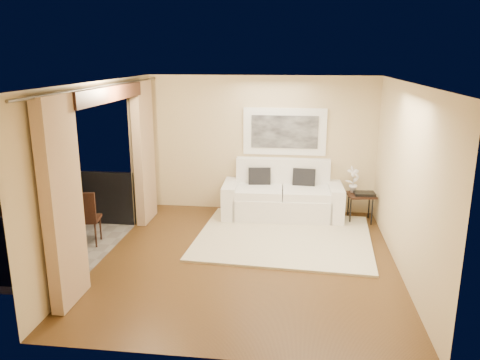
% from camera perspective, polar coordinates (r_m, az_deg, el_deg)
% --- Properties ---
extents(floor, '(5.00, 5.00, 0.00)m').
position_cam_1_polar(floor, '(7.37, 0.95, -9.62)').
color(floor, '#503417').
rests_on(floor, ground).
extents(room_shell, '(5.00, 6.40, 5.00)m').
position_cam_1_polar(room_shell, '(7.27, -16.17, 10.07)').
color(room_shell, white).
rests_on(room_shell, ground).
extents(balcony, '(1.81, 2.60, 1.17)m').
position_cam_1_polar(balcony, '(8.30, -22.53, -6.61)').
color(balcony, '#605B56').
rests_on(balcony, ground).
extents(curtains, '(0.16, 4.80, 2.64)m').
position_cam_1_polar(curtains, '(7.44, -15.38, 0.97)').
color(curtains, tan).
rests_on(curtains, ground).
extents(artwork, '(1.62, 0.07, 0.92)m').
position_cam_1_polar(artwork, '(9.25, 5.46, 5.89)').
color(artwork, white).
rests_on(artwork, room_shell).
extents(rug, '(3.09, 2.74, 0.04)m').
position_cam_1_polar(rug, '(8.21, 5.36, -6.91)').
color(rug, beige).
rests_on(rug, floor).
extents(sofa, '(2.31, 1.06, 1.10)m').
position_cam_1_polar(sofa, '(9.17, 5.18, -2.09)').
color(sofa, white).
rests_on(sofa, floor).
extents(side_table, '(0.57, 0.57, 0.54)m').
position_cam_1_polar(side_table, '(9.13, 14.50, -2.02)').
color(side_table, black).
rests_on(side_table, floor).
extents(tray, '(0.40, 0.30, 0.05)m').
position_cam_1_polar(tray, '(9.07, 14.94, -1.61)').
color(tray, black).
rests_on(tray, side_table).
extents(orchid, '(0.32, 0.29, 0.50)m').
position_cam_1_polar(orchid, '(9.12, 13.63, 0.05)').
color(orchid, white).
rests_on(orchid, side_table).
extents(bistro_table, '(0.73, 0.73, 0.80)m').
position_cam_1_polar(bistro_table, '(8.34, -25.17, -2.87)').
color(bistro_table, black).
rests_on(bistro_table, balcony).
extents(balcony_chair_far, '(0.47, 0.47, 0.94)m').
position_cam_1_polar(balcony_chair_far, '(8.08, -18.38, -4.03)').
color(balcony_chair_far, black).
rests_on(balcony_chair_far, balcony).
extents(balcony_chair_near, '(0.42, 0.43, 0.96)m').
position_cam_1_polar(balcony_chair_near, '(8.08, -26.20, -4.76)').
color(balcony_chair_near, black).
rests_on(balcony_chair_near, balcony).
extents(ice_bucket, '(0.18, 0.18, 0.20)m').
position_cam_1_polar(ice_bucket, '(8.45, -25.80, -1.44)').
color(ice_bucket, silver).
rests_on(ice_bucket, bistro_table).
extents(candle, '(0.06, 0.06, 0.07)m').
position_cam_1_polar(candle, '(8.39, -24.34, -1.83)').
color(candle, red).
rests_on(candle, bistro_table).
extents(vase, '(0.04, 0.04, 0.18)m').
position_cam_1_polar(vase, '(8.20, -26.08, -2.00)').
color(vase, silver).
rests_on(vase, bistro_table).
extents(glass_a, '(0.06, 0.06, 0.12)m').
position_cam_1_polar(glass_a, '(8.15, -24.95, -2.19)').
color(glass_a, silver).
rests_on(glass_a, bistro_table).
extents(glass_b, '(0.06, 0.06, 0.12)m').
position_cam_1_polar(glass_b, '(8.22, -24.43, -1.99)').
color(glass_b, silver).
rests_on(glass_b, bistro_table).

